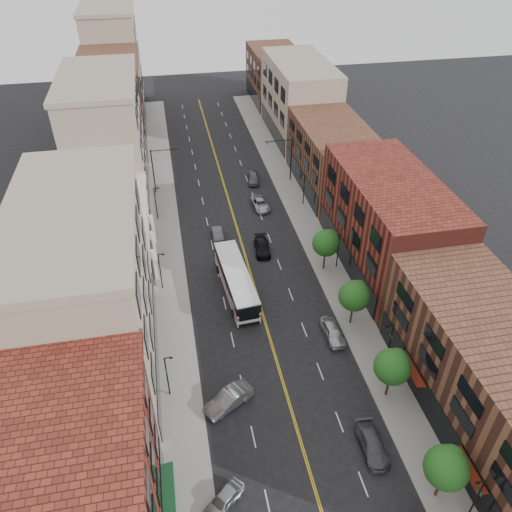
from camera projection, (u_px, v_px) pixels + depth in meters
ground at (303, 449)px, 43.25m from camera, size 220.00×220.00×0.00m
sidewalk_left at (167, 237)px, 69.24m from camera, size 4.00×110.00×0.15m
sidewalk_right at (305, 222)px, 72.32m from camera, size 4.00×110.00×0.15m
bldg_l_tanoffice at (91, 298)px, 45.51m from camera, size 10.00×22.00×18.00m
bldg_l_white at (109, 235)px, 62.67m from camera, size 10.00×14.00×8.00m
bldg_l_far_a at (107, 143)px, 73.08m from camera, size 10.00×20.00×18.00m
bldg_l_far_b at (114, 106)px, 89.73m from camera, size 10.00×20.00×15.00m
bldg_l_far_c at (115, 63)px, 102.42m from camera, size 10.00×16.00×20.00m
bldg_r_near at (497, 381)px, 42.88m from camera, size 10.00×26.00×10.00m
bldg_r_mid at (387, 223)px, 61.19m from camera, size 10.00×22.00×12.00m
bldg_r_far_a at (333, 157)px, 78.33m from camera, size 10.00×20.00×10.00m
bldg_r_far_b at (299, 100)px, 93.68m from camera, size 10.00×22.00×14.00m
bldg_r_far_c at (275, 76)px, 110.33m from camera, size 10.00×18.00×11.00m
tree_r_0 at (447, 466)px, 37.56m from camera, size 3.40×3.40×5.59m
tree_r_1 at (393, 366)px, 45.44m from camera, size 3.40×3.40×5.59m
tree_r_2 at (355, 295)px, 53.32m from camera, size 3.40×3.40×5.59m
tree_r_3 at (327, 242)px, 61.20m from camera, size 3.40×3.40×5.59m
lamp_l_1 at (167, 374)px, 46.10m from camera, size 0.81×0.55×5.05m
lamp_l_2 at (160, 269)px, 58.70m from camera, size 0.81×0.55×5.05m
lamp_l_3 at (156, 202)px, 71.31m from camera, size 0.81×0.55×5.05m
lamp_r_0 at (477, 497)px, 36.86m from camera, size 0.81×0.55×5.05m
lamp_r_1 at (390, 341)px, 49.47m from camera, size 0.81×0.55×5.05m
lamp_r_2 at (338, 249)px, 62.07m from camera, size 0.81×0.55×5.05m
lamp_r_3 at (304, 187)px, 74.67m from camera, size 0.81×0.55×5.05m
signal_mast_left at (157, 166)px, 76.71m from camera, size 4.49×0.18×7.20m
signal_mast_right at (287, 155)px, 79.87m from camera, size 4.49×0.18×7.20m
city_bus at (236, 280)px, 58.90m from camera, size 3.67×12.65×3.21m
car_angle_a at (224, 500)px, 38.98m from camera, size 3.96×3.73×1.32m
car_angle_b at (229, 399)px, 46.46m from camera, size 5.14×3.95×1.63m
car_parked_mid at (372, 445)px, 42.81m from camera, size 2.09×4.86×1.39m
car_parked_far at (333, 332)px, 53.54m from camera, size 1.95×4.56×1.53m
car_lane_behind at (218, 234)px, 68.83m from camera, size 1.49×3.99×1.30m
car_lane_a at (262, 247)px, 66.27m from camera, size 2.29×4.84×1.36m
car_lane_b at (260, 204)px, 75.32m from camera, size 2.48×4.87×1.32m
car_lane_c at (253, 178)px, 81.88m from camera, size 2.35×4.58×1.49m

